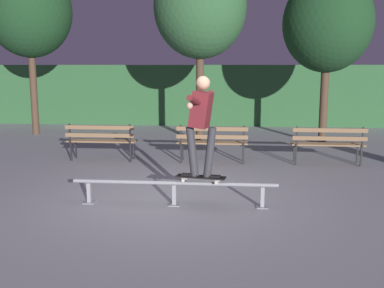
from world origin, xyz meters
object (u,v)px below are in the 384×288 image
park_bench_right_center (328,141)px  grind_rail (174,187)px  tree_far_right (328,24)px  skateboard (201,177)px  tree_far_left (29,11)px  park_bench_leftmost (101,138)px  park_bench_left_center (212,140)px  skateboarder (201,118)px  tree_behind_benches (200,8)px

park_bench_right_center → grind_rail: bearing=-133.1°
tree_far_right → skateboard: bearing=-116.5°
grind_rail → tree_far_left: 9.68m
park_bench_leftmost → park_bench_left_center: (2.57, 0.00, 0.00)m
skateboarder → park_bench_right_center: (2.60, 3.23, -0.86)m
park_bench_leftmost → park_bench_left_center: size_ratio=1.00×
grind_rail → park_bench_right_center: (3.02, 3.23, 0.24)m
skateboard → tree_behind_benches: tree_behind_benches is taller
grind_rail → skateboarder: (0.42, -0.00, 1.11)m
tree_far_left → skateboarder: bearing=-50.7°
skateboarder → park_bench_left_center: skateboarder is taller
park_bench_leftmost → tree_far_right: tree_far_right is taller
park_bench_leftmost → park_bench_left_center: 2.57m
park_bench_left_center → tree_behind_benches: bearing=100.1°
tree_behind_benches → skateboarder: bearing=-85.6°
park_bench_left_center → skateboarder: bearing=-90.5°
park_bench_left_center → tree_far_right: bearing=43.4°
tree_behind_benches → grind_rail: bearing=-89.7°
tree_far_left → park_bench_right_center: bearing=-24.9°
skateboard → park_bench_left_center: size_ratio=0.50×
grind_rail → park_bench_left_center: 3.27m
tree_far_right → park_bench_leftmost: bearing=-153.0°
tree_far_left → tree_far_right: bearing=-7.1°
park_bench_leftmost → tree_far_left: size_ratio=0.30×
skateboarder → tree_far_right: size_ratio=0.33×
park_bench_left_center → park_bench_right_center: size_ratio=1.00×
park_bench_left_center → tree_far_left: 7.83m
skateboard → skateboarder: skateboarder is taller
skateboarder → tree_far_left: 9.59m
park_bench_leftmost → park_bench_right_center: same height
park_bench_leftmost → park_bench_left_center: same height
park_bench_right_center → tree_far_left: tree_far_left is taller
park_bench_left_center → skateboard: bearing=-90.5°
skateboard → park_bench_left_center: (0.03, 3.23, 0.07)m
skateboard → grind_rail: bearing=180.0°
skateboard → park_bench_right_center: (2.60, 3.23, 0.07)m
tree_behind_benches → park_bench_right_center: bearing=-41.5°
skateboarder → skateboard: bearing=170.0°
skateboard → park_bench_left_center: 3.23m
skateboard → park_bench_right_center: size_ratio=0.50×
skateboard → park_bench_leftmost: 4.11m
tree_far_left → skateboard: bearing=-50.7°
skateboard → tree_behind_benches: (-0.45, 5.93, 3.29)m
park_bench_left_center → grind_rail: bearing=-98.0°
tree_far_right → tree_far_left: bearing=172.9°
skateboarder → park_bench_leftmost: skateboarder is taller
skateboarder → park_bench_leftmost: 4.20m
park_bench_leftmost → park_bench_right_center: bearing=0.0°
park_bench_leftmost → tree_behind_benches: size_ratio=0.31×
grind_rail → tree_far_right: (3.44, 6.06, 3.02)m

